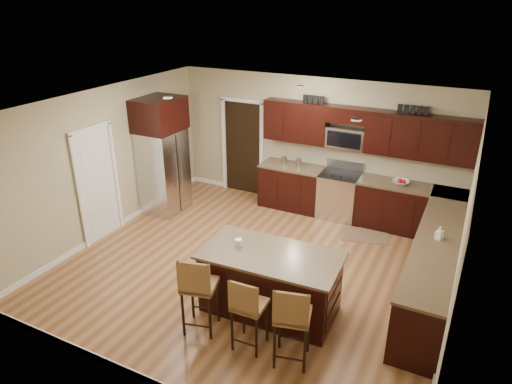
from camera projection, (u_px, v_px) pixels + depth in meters
The scene contains 23 objects.
floor at pixel (254, 267), 7.58m from camera, with size 6.00×6.00×0.00m, color #92603A.
ceiling at pixel (253, 106), 6.49m from camera, with size 6.00×6.00×0.00m, color silver.
wall_back at pixel (314, 144), 9.28m from camera, with size 6.00×6.00×0.00m, color tan.
wall_left at pixel (106, 163), 8.27m from camera, with size 5.50×5.50×0.00m, color tan.
wall_right at pixel (463, 235), 5.80m from camera, with size 5.50×5.50×0.00m, color tan.
base_cabinets at pixel (391, 230), 7.80m from camera, with size 4.02×3.96×0.92m.
upper_cabinets at pixel (366, 129), 8.52m from camera, with size 4.00×0.33×0.80m.
range at pixel (339, 195), 9.11m from camera, with size 0.76×0.64×1.11m.
microwave at pixel (346, 138), 8.78m from camera, with size 0.76×0.31×0.40m, color silver.
doorway at pixel (243, 148), 10.08m from camera, with size 0.85×0.03×2.06m, color black.
pantry_door at pixel (97, 185), 8.15m from camera, with size 0.03×0.80×2.04m, color white.
letter_decor at pixel (360, 104), 8.40m from camera, with size 2.20×0.03×0.15m, color black, non-canonical shape.
island at pixel (270, 284), 6.41m from camera, with size 1.97×1.09×0.92m.
stool_left at pixel (198, 287), 5.86m from camera, with size 0.52×0.52×1.15m.
stool_mid at pixel (248, 306), 5.59m from camera, with size 0.41×0.41×1.05m.
stool_right at pixel (292, 317), 5.33m from camera, with size 0.51×0.51×1.13m.
refrigerator at pixel (162, 155), 9.10m from camera, with size 0.79×0.92×2.35m.
floor_mat at pixel (365, 235), 8.55m from camera, with size 0.87×0.58×0.01m, color brown.
fruit_bowl at pixel (401, 182), 8.45m from camera, with size 0.30×0.30×0.07m, color silver.
soap_bottle at pixel (439, 233), 6.54m from camera, with size 0.09×0.09×0.20m, color #B2B2B2.
canister_tall at pixel (284, 160), 9.39m from camera, with size 0.12×0.12×0.18m, color silver.
canister_short at pixel (299, 163), 9.26m from camera, with size 0.11×0.11×0.18m, color silver.
island_jar at pixel (239, 242), 6.39m from camera, with size 0.10×0.10×0.10m, color white.
Camera 1 is at (2.93, -5.73, 4.19)m, focal length 32.00 mm.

